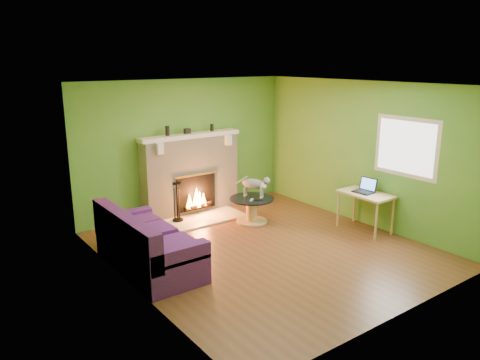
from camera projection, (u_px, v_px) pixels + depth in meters
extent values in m
plane|color=brown|center=(265.00, 249.00, 7.53)|extent=(5.00, 5.00, 0.00)
plane|color=white|center=(268.00, 84.00, 6.87)|extent=(5.00, 5.00, 0.00)
plane|color=#468C2D|center=(185.00, 146.00, 9.15)|extent=(5.00, 0.00, 5.00)
plane|color=#468C2D|center=(408.00, 212.00, 5.25)|extent=(5.00, 0.00, 5.00)
plane|color=#468C2D|center=(129.00, 195.00, 5.91)|extent=(0.00, 5.00, 5.00)
plane|color=#468C2D|center=(362.00, 153.00, 8.49)|extent=(0.00, 5.00, 5.00)
plane|color=silver|center=(406.00, 147.00, 7.72)|extent=(0.00, 1.20, 1.20)
plane|color=white|center=(406.00, 147.00, 7.71)|extent=(0.00, 1.06, 1.06)
cube|color=beige|center=(191.00, 175.00, 9.15)|extent=(2.00, 0.35, 1.50)
cube|color=black|center=(196.00, 193.00, 9.08)|extent=(0.85, 0.03, 0.68)
cube|color=gold|center=(196.00, 175.00, 8.99)|extent=(0.91, 0.02, 0.04)
cylinder|color=black|center=(197.00, 207.00, 9.13)|extent=(0.55, 0.07, 0.07)
cube|color=white|center=(190.00, 136.00, 8.93)|extent=(2.10, 0.28, 0.08)
cube|color=white|center=(160.00, 149.00, 8.39)|extent=(0.12, 0.10, 0.20)
cube|color=white|center=(228.00, 140.00, 9.25)|extent=(0.12, 0.10, 0.20)
cube|color=beige|center=(206.00, 218.00, 8.93)|extent=(1.50, 0.75, 0.03)
cube|color=white|center=(190.00, 136.00, 8.93)|extent=(2.10, 0.28, 0.08)
cube|color=#401657|center=(149.00, 253.00, 6.81)|extent=(0.88, 1.96, 0.44)
cube|color=#401657|center=(125.00, 234.00, 6.51)|extent=(0.20, 1.96, 0.55)
cube|color=#401657|center=(178.00, 255.00, 6.05)|extent=(0.88, 0.20, 0.22)
cube|color=#401657|center=(124.00, 219.00, 7.42)|extent=(0.88, 0.20, 0.22)
cube|color=#401657|center=(170.00, 246.00, 6.34)|extent=(0.70, 0.52, 0.12)
cube|color=#401657|center=(149.00, 232.00, 6.85)|extent=(0.70, 0.52, 0.12)
cube|color=#401657|center=(133.00, 222.00, 7.28)|extent=(0.70, 0.52, 0.12)
cylinder|color=#DAB775|center=(252.00, 221.00, 8.77)|extent=(0.58, 0.58, 0.03)
cylinder|color=#DAB775|center=(252.00, 210.00, 8.71)|extent=(0.21, 0.21, 0.40)
cylinder|color=black|center=(252.00, 199.00, 8.66)|extent=(0.82, 0.82, 0.03)
cube|color=#DAB775|center=(366.00, 194.00, 8.18)|extent=(0.54, 0.93, 0.04)
cylinder|color=#DAB775|center=(376.00, 222.00, 7.81)|extent=(0.04, 0.04, 0.65)
cylinder|color=#DAB775|center=(393.00, 217.00, 8.06)|extent=(0.04, 0.04, 0.65)
cylinder|color=#DAB775|center=(338.00, 209.00, 8.46)|extent=(0.04, 0.04, 0.65)
cylinder|color=#DAB775|center=(355.00, 205.00, 8.72)|extent=(0.04, 0.04, 0.65)
cube|color=gray|center=(251.00, 200.00, 8.50)|extent=(0.16, 0.15, 0.02)
cube|color=black|center=(259.00, 200.00, 8.52)|extent=(0.16, 0.11, 0.02)
cylinder|color=black|center=(167.00, 131.00, 8.65)|extent=(0.08, 0.08, 0.18)
cylinder|color=black|center=(212.00, 127.00, 9.22)|extent=(0.07, 0.07, 0.14)
cube|color=black|center=(187.00, 131.00, 8.90)|extent=(0.12, 0.08, 0.10)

